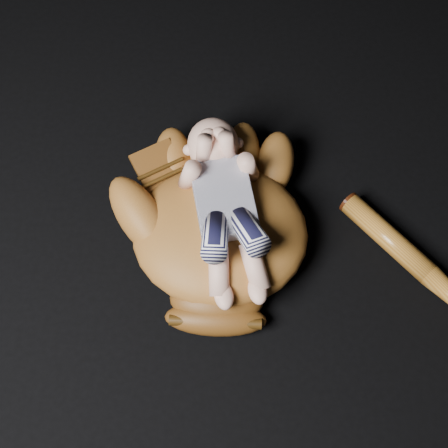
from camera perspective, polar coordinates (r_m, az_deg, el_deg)
The scene contains 3 objects.
baseball_glove at distance 1.36m, azimuth -0.34°, elevation -0.41°, with size 0.44×0.50×0.16m, color brown, non-canonical shape.
newborn_baby at distance 1.31m, azimuth 0.23°, elevation 1.12°, with size 0.18×0.40×0.16m, color #E2A992, non-canonical shape.
baseball_bat at distance 1.43m, azimuth 17.53°, elevation -4.83°, with size 0.05×0.51×0.05m, color #A0611F, non-canonical shape.
Camera 1 is at (-0.14, -0.46, 1.27)m, focal length 55.00 mm.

